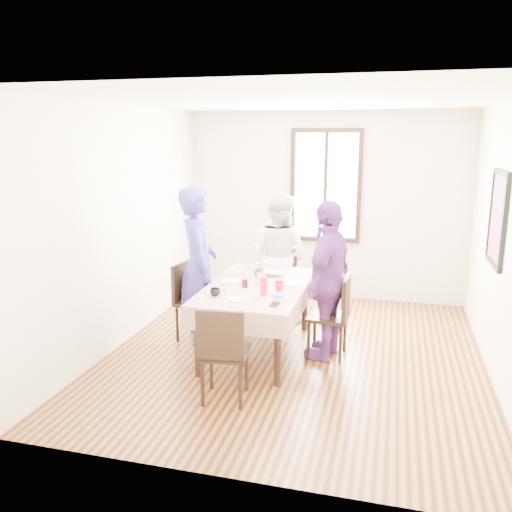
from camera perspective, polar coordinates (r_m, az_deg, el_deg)
name	(u,v)px	position (r m, az deg, el deg)	size (l,w,h in m)	color
ground	(295,354)	(5.94, 4.24, -10.52)	(4.50, 4.50, 0.00)	#321C0D
back_wall	(325,206)	(7.74, 7.50, 5.34)	(4.00, 4.00, 0.00)	beige
right_wall	(504,244)	(5.55, 25.22, 1.20)	(4.50, 4.50, 0.00)	beige
window_frame	(326,186)	(7.69, 7.55, 7.53)	(1.02, 0.06, 1.62)	black
window_pane	(326,186)	(7.70, 7.56, 7.54)	(0.90, 0.02, 1.50)	white
art_poster	(498,218)	(5.81, 24.71, 3.73)	(0.04, 0.76, 0.96)	red
dining_table	(257,319)	(5.88, 0.13, -6.79)	(0.93, 1.67, 0.75)	black
tablecloth	(257,286)	(5.76, 0.13, -3.23)	(1.05, 1.79, 0.01)	#500815
chair_left	(197,302)	(6.23, -6.44, -4.97)	(0.42, 0.42, 0.91)	black
chair_right	(328,316)	(5.77, 7.77, -6.48)	(0.42, 0.42, 0.91)	black
chair_far	(279,284)	(6.92, 2.54, -3.05)	(0.42, 0.42, 0.91)	black
chair_near	(225,352)	(4.83, -3.39, -10.35)	(0.42, 0.42, 0.91)	black
person_left	(197,265)	(6.10, -6.37, -0.96)	(0.66, 0.43, 1.81)	#3C3093
person_far	(279,257)	(6.81, 2.53, -0.09)	(0.80, 0.63, 1.65)	silver
person_right	(327,280)	(5.65, 7.69, -2.61)	(1.00, 0.42, 1.71)	#61307A
mug_black	(215,292)	(5.39, -4.44, -3.91)	(0.10, 0.10, 0.08)	black
mug_flag	(279,286)	(5.56, 2.52, -3.26)	(0.11, 0.11, 0.10)	red
mug_green	(258,273)	(6.12, 0.22, -1.85)	(0.09, 0.09, 0.07)	#0C7226
serving_bowl	(275,273)	(6.15, 2.08, -1.87)	(0.23, 0.23, 0.06)	white
juice_carton	(264,286)	(5.38, 0.85, -3.26)	(0.06, 0.06, 0.19)	red
butter_tub	(279,298)	(5.21, 2.47, -4.61)	(0.12, 0.12, 0.06)	white
jam_jar	(245,283)	(5.67, -1.22, -2.98)	(0.06, 0.06, 0.09)	black
drinking_glass	(223,286)	(5.57, -3.55, -3.27)	(0.07, 0.07, 0.09)	silver
smartphone	(275,304)	(5.11, 2.02, -5.26)	(0.08, 0.15, 0.01)	black
flower_vase	(260,278)	(5.79, 0.42, -2.45)	(0.06, 0.06, 0.12)	silver
plate_left	(230,280)	(5.94, -2.78, -2.62)	(0.20, 0.20, 0.01)	white
plate_right	(289,284)	(5.80, 3.63, -3.02)	(0.20, 0.20, 0.01)	white
plate_far	(269,271)	(6.34, 1.42, -1.60)	(0.20, 0.20, 0.01)	white
plate_near	(238,299)	(5.27, -1.99, -4.68)	(0.20, 0.20, 0.01)	white
butter_lid	(279,295)	(5.20, 2.48, -4.23)	(0.12, 0.12, 0.01)	blue
flower_bunch	(260,269)	(5.77, 0.43, -1.38)	(0.09, 0.09, 0.10)	yellow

